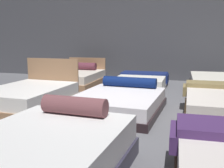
{
  "coord_description": "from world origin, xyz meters",
  "views": [
    {
      "loc": [
        1.37,
        -4.64,
        1.44
      ],
      "look_at": [
        -0.16,
        0.39,
        0.55
      ],
      "focal_mm": 41.71,
      "sensor_mm": 36.0,
      "label": 1
    }
  ],
  "objects_px": {
    "bed_1": "(40,159)",
    "bed_7": "(141,82)",
    "bed_4": "(119,102)",
    "bed_8": "(220,85)",
    "bed_3": "(29,95)",
    "bed_6": "(76,78)"
  },
  "relations": [
    {
      "from": "bed_4",
      "to": "bed_3",
      "type": "bearing_deg",
      "value": -176.27
    },
    {
      "from": "bed_6",
      "to": "bed_1",
      "type": "bearing_deg",
      "value": -70.08
    },
    {
      "from": "bed_1",
      "to": "bed_7",
      "type": "height_order",
      "value": "bed_1"
    },
    {
      "from": "bed_4",
      "to": "bed_7",
      "type": "bearing_deg",
      "value": 93.96
    },
    {
      "from": "bed_6",
      "to": "bed_8",
      "type": "height_order",
      "value": "bed_6"
    },
    {
      "from": "bed_4",
      "to": "bed_8",
      "type": "distance_m",
      "value": 3.41
    },
    {
      "from": "bed_4",
      "to": "bed_6",
      "type": "distance_m",
      "value": 3.5
    },
    {
      "from": "bed_1",
      "to": "bed_4",
      "type": "distance_m",
      "value": 2.81
    },
    {
      "from": "bed_1",
      "to": "bed_8",
      "type": "height_order",
      "value": "bed_1"
    },
    {
      "from": "bed_1",
      "to": "bed_7",
      "type": "xyz_separation_m",
      "value": [
        -0.02,
        5.6,
        -0.08
      ]
    },
    {
      "from": "bed_3",
      "to": "bed_8",
      "type": "relative_size",
      "value": 1.03
    },
    {
      "from": "bed_4",
      "to": "bed_7",
      "type": "relative_size",
      "value": 1.1
    },
    {
      "from": "bed_3",
      "to": "bed_6",
      "type": "relative_size",
      "value": 1.02
    },
    {
      "from": "bed_3",
      "to": "bed_8",
      "type": "distance_m",
      "value": 5.01
    },
    {
      "from": "bed_1",
      "to": "bed_8",
      "type": "distance_m",
      "value": 5.89
    },
    {
      "from": "bed_4",
      "to": "bed_1",
      "type": "bearing_deg",
      "value": -88.29
    },
    {
      "from": "bed_8",
      "to": "bed_3",
      "type": "bearing_deg",
      "value": -149.55
    },
    {
      "from": "bed_8",
      "to": "bed_4",
      "type": "bearing_deg",
      "value": -131.08
    },
    {
      "from": "bed_1",
      "to": "bed_6",
      "type": "xyz_separation_m",
      "value": [
        -2.14,
        5.54,
        -0.04
      ]
    },
    {
      "from": "bed_3",
      "to": "bed_7",
      "type": "height_order",
      "value": "bed_3"
    },
    {
      "from": "bed_1",
      "to": "bed_7",
      "type": "bearing_deg",
      "value": 92.85
    },
    {
      "from": "bed_3",
      "to": "bed_6",
      "type": "distance_m",
      "value": 2.77
    }
  ]
}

